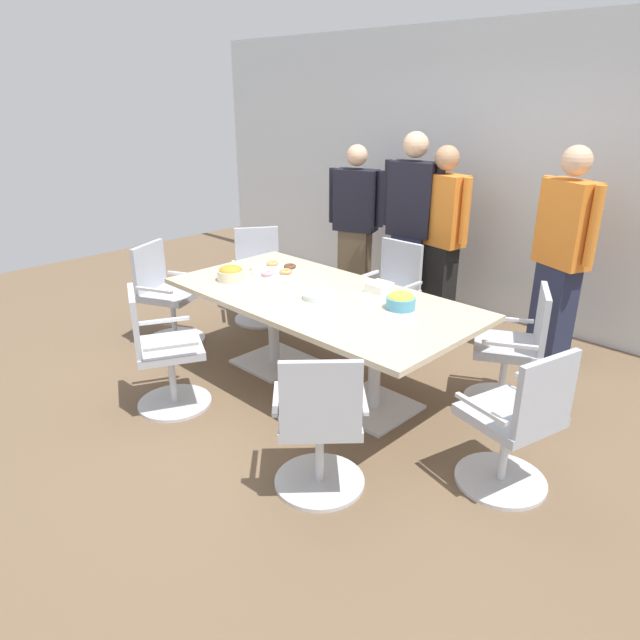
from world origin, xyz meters
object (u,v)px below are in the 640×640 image
object	(u,v)px
office_chair_5	(259,280)
person_standing_2	(441,236)
office_chair_1	(320,430)
person_standing_0	(355,224)
plate_stack	(318,296)
donut_platter	(274,269)
snack_bowl_chips_orange	(231,273)
person_standing_3	(562,255)
conference_table	(320,311)
snack_bowl_chips_yellow	(401,300)
office_chair_3	(514,354)
office_chair_0	(162,356)
person_standing_1	(411,226)
office_chair_2	(516,428)
office_chair_6	(167,299)
napkin_pile	(379,287)
office_chair_4	(390,298)

from	to	relation	value
office_chair_5	person_standing_2	size ratio (longest dim) A/B	0.53
office_chair_1	person_standing_0	size ratio (longest dim) A/B	0.54
person_standing_0	plate_stack	bearing A→B (deg)	103.82
office_chair_1	donut_platter	xyz separation A→B (m)	(-1.63, 1.09, 0.36)
person_standing_2	snack_bowl_chips_orange	bearing A→B (deg)	78.53
person_standing_2	person_standing_3	distance (m)	1.15
conference_table	office_chair_5	bearing A→B (deg)	157.63
person_standing_2	snack_bowl_chips_yellow	world-z (taller)	person_standing_2
person_standing_2	plate_stack	size ratio (longest dim) A/B	7.74
office_chair_1	office_chair_3	world-z (taller)	same
office_chair_0	person_standing_1	world-z (taller)	person_standing_1
person_standing_1	conference_table	bearing A→B (deg)	92.08
office_chair_2	office_chair_6	bearing A→B (deg)	108.47
person_standing_2	plate_stack	bearing A→B (deg)	102.32
person_standing_1	snack_bowl_chips_yellow	world-z (taller)	person_standing_1
office_chair_0	person_standing_1	bearing A→B (deg)	111.51
person_standing_2	snack_bowl_chips_yellow	size ratio (longest dim) A/B	8.29
person_standing_1	napkin_pile	bearing A→B (deg)	106.27
person_standing_0	conference_table	bearing A→B (deg)	103.88
office_chair_6	person_standing_3	world-z (taller)	person_standing_3
office_chair_5	napkin_pile	bearing A→B (deg)	117.15
office_chair_6	snack_bowl_chips_yellow	size ratio (longest dim) A/B	4.35
office_chair_0	office_chair_1	world-z (taller)	same
office_chair_1	person_standing_1	bearing A→B (deg)	70.19
office_chair_0	snack_bowl_chips_orange	bearing A→B (deg)	130.75
office_chair_6	plate_stack	bearing A→B (deg)	76.08
person_standing_0	person_standing_3	size ratio (longest dim) A/B	0.93
snack_bowl_chips_yellow	conference_table	bearing A→B (deg)	-161.40
person_standing_3	person_standing_1	bearing A→B (deg)	25.15
office_chair_1	napkin_pile	bearing A→B (deg)	70.12
person_standing_0	snack_bowl_chips_orange	distance (m)	1.92
office_chair_0	office_chair_5	bearing A→B (deg)	144.20
person_standing_0	person_standing_2	xyz separation A→B (m)	(1.04, 0.03, 0.03)
office_chair_1	person_standing_1	distance (m)	2.89
snack_bowl_chips_yellow	snack_bowl_chips_orange	xyz separation A→B (m)	(-1.38, -0.44, -0.00)
conference_table	person_standing_2	world-z (taller)	person_standing_2
office_chair_1	person_standing_2	bearing A→B (deg)	64.02
office_chair_3	napkin_pile	xyz separation A→B (m)	(-0.96, -0.39, 0.38)
office_chair_2	person_standing_1	world-z (taller)	person_standing_1
plate_stack	office_chair_2	bearing A→B (deg)	-2.52
office_chair_5	donut_platter	xyz separation A→B (m)	(0.72, -0.43, 0.36)
conference_table	person_standing_3	bearing A→B (deg)	56.80
conference_table	office_chair_1	bearing A→B (deg)	-45.50
office_chair_2	snack_bowl_chips_orange	world-z (taller)	office_chair_2
office_chair_0	person_standing_0	bearing A→B (deg)	127.28
office_chair_2	person_standing_3	bearing A→B (deg)	32.68
office_chair_4	office_chair_0	bearing A→B (deg)	78.46
conference_table	person_standing_0	xyz separation A→B (m)	(-1.10, 1.65, 0.25)
person_standing_3	napkin_pile	xyz separation A→B (m)	(-0.83, -1.30, -0.16)
snack_bowl_chips_orange	napkin_pile	size ratio (longest dim) A/B	1.35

